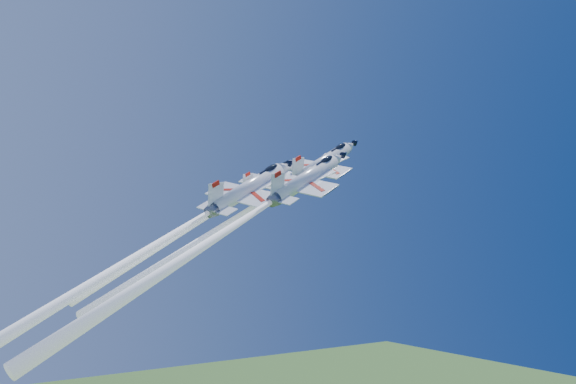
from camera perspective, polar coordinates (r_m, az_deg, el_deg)
jet_lead at (r=92.68m, az=-3.03°, el=-1.39°), size 41.41×16.48×36.00m
jet_left at (r=92.16m, az=-6.96°, el=-2.00°), size 32.92×13.10×28.62m
jet_right at (r=82.89m, az=-5.62°, el=-3.54°), size 42.27×16.81×36.81m
jet_slot at (r=80.83m, az=-14.33°, el=-6.19°), size 49.67×19.54×45.07m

